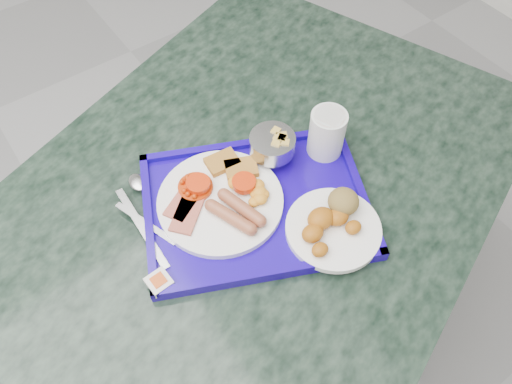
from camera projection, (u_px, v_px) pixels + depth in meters
table at (241, 254)px, 1.10m from camera, size 1.45×1.20×0.77m
tray at (256, 206)px, 0.93m from camera, size 0.50×0.44×0.02m
main_plate at (224, 197)px, 0.92m from camera, size 0.23×0.23×0.04m
bread_plate at (333, 222)px, 0.88m from camera, size 0.17×0.17×0.06m
fruit_bowl at (273, 145)px, 0.95m from camera, size 0.09×0.09×0.06m
juice_cup at (327, 132)px, 0.95m from camera, size 0.07×0.07×0.10m
spoon at (140, 193)px, 0.93m from camera, size 0.08×0.18×0.01m
knife at (142, 227)px, 0.89m from camera, size 0.02×0.19×0.00m
jam_packet at (159, 282)px, 0.83m from camera, size 0.04×0.04×0.02m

